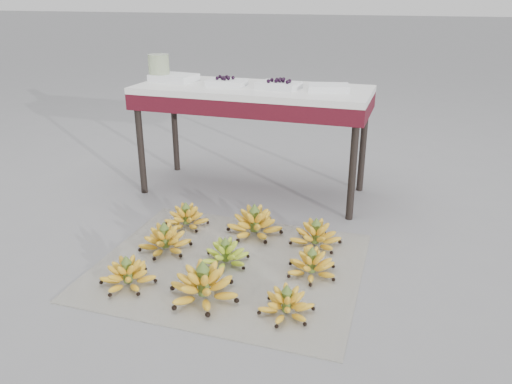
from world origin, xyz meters
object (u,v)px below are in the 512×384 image
(bunch_front_center, at_px, (203,286))
(glass_jar, at_px, (159,68))
(vendor_table, at_px, (252,99))
(bunch_back_right, at_px, (316,236))
(bunch_mid_center, at_px, (225,254))
(newspaper_mat, at_px, (229,265))
(bunch_front_right, at_px, (286,304))
(bunch_mid_right, at_px, (312,265))
(tray_far_left, at_px, (174,78))
(bunch_front_left, at_px, (128,275))
(bunch_mid_left, at_px, (165,240))
(tray_far_right, at_px, (329,88))
(bunch_back_center, at_px, (255,224))
(tray_left, at_px, (227,82))
(bunch_back_left, at_px, (186,218))
(tray_right, at_px, (279,85))

(bunch_front_center, height_order, glass_jar, glass_jar)
(vendor_table, bearing_deg, glass_jar, 178.83)
(glass_jar, bearing_deg, bunch_back_right, -28.62)
(bunch_mid_center, distance_m, bunch_back_right, 0.49)
(newspaper_mat, height_order, bunch_front_right, bunch_front_right)
(bunch_mid_right, relative_size, tray_far_left, 0.94)
(bunch_front_left, bearing_deg, bunch_mid_right, 24.24)
(tray_far_left, bearing_deg, vendor_table, -3.25)
(bunch_mid_left, height_order, tray_far_left, tray_far_left)
(bunch_mid_center, distance_m, tray_far_right, 1.20)
(newspaper_mat, height_order, bunch_mid_right, bunch_mid_right)
(bunch_mid_left, distance_m, vendor_table, 1.10)
(bunch_back_center, relative_size, bunch_back_right, 1.06)
(bunch_mid_center, relative_size, bunch_back_right, 0.95)
(bunch_mid_center, relative_size, bunch_back_center, 0.89)
(bunch_mid_left, height_order, vendor_table, vendor_table)
(bunch_mid_left, bearing_deg, tray_far_right, 45.24)
(bunch_front_center, height_order, tray_left, tray_left)
(bunch_mid_left, bearing_deg, bunch_mid_right, -10.65)
(bunch_front_left, xyz_separation_m, bunch_back_center, (0.38, 0.66, 0.01))
(bunch_mid_center, height_order, bunch_back_center, bunch_back_center)
(bunch_front_right, bearing_deg, bunch_back_right, 69.95)
(bunch_mid_left, relative_size, bunch_back_left, 1.17)
(bunch_mid_right, bearing_deg, newspaper_mat, 173.97)
(newspaper_mat, xyz_separation_m, tray_far_right, (0.27, 0.97, 0.71))
(vendor_table, xyz_separation_m, tray_far_right, (0.47, -0.00, 0.10))
(bunch_back_center, bearing_deg, bunch_front_center, -90.20)
(bunch_front_left, distance_m, bunch_mid_center, 0.47)
(bunch_front_left, xyz_separation_m, bunch_mid_center, (0.35, 0.32, -0.00))
(vendor_table, bearing_deg, newspaper_mat, -78.16)
(bunch_mid_center, distance_m, bunch_back_center, 0.35)
(newspaper_mat, bearing_deg, bunch_front_center, -90.53)
(bunch_back_left, xyz_separation_m, tray_left, (0.02, 0.61, 0.66))
(newspaper_mat, height_order, vendor_table, vendor_table)
(newspaper_mat, height_order, glass_jar, glass_jar)
(bunch_front_right, height_order, bunch_back_center, bunch_back_center)
(bunch_mid_left, xyz_separation_m, glass_jar, (-0.48, 0.94, 0.72))
(bunch_front_left, xyz_separation_m, bunch_back_right, (0.73, 0.63, 0.00))
(tray_left, relative_size, tray_far_right, 0.89)
(bunch_mid_center, xyz_separation_m, vendor_table, (-0.18, 0.96, 0.56))
(bunch_back_right, xyz_separation_m, glass_jar, (-1.21, 0.66, 0.72))
(bunch_front_right, xyz_separation_m, bunch_mid_center, (-0.39, 0.31, 0.00))
(bunch_front_center, distance_m, bunch_back_center, 0.66)
(newspaper_mat, xyz_separation_m, bunch_back_right, (0.36, 0.33, 0.06))
(bunch_front_right, xyz_separation_m, glass_jar, (-1.21, 1.28, 0.73))
(newspaper_mat, distance_m, glass_jar, 1.52)
(bunch_mid_left, bearing_deg, bunch_back_center, 29.48)
(bunch_mid_right, bearing_deg, tray_right, 103.55)
(bunch_back_left, relative_size, tray_far_left, 0.87)
(bunch_back_center, xyz_separation_m, tray_far_right, (0.26, 0.61, 0.65))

